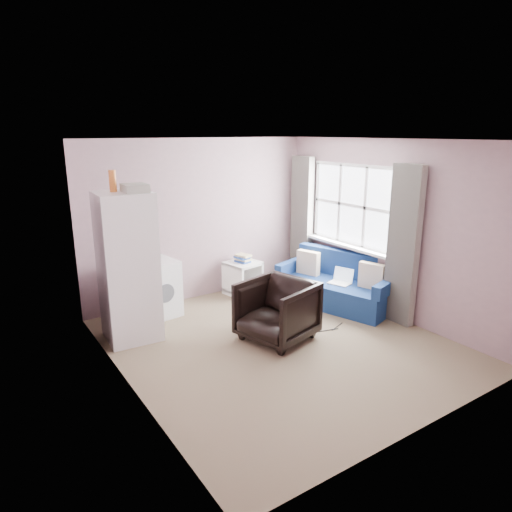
# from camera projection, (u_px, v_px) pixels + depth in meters

# --- Properties ---
(room) EXTENTS (3.84, 4.24, 2.54)m
(room) POSITION_uv_depth(u_px,v_px,m) (281.00, 247.00, 5.46)
(room) COLOR #7B6A51
(room) RESTS_ON ground
(armchair) EXTENTS (0.97, 1.00, 0.85)m
(armchair) POSITION_uv_depth(u_px,v_px,m) (277.00, 308.00, 5.79)
(armchair) COLOR black
(armchair) RESTS_ON ground
(fridge) EXTENTS (0.70, 0.69, 2.15)m
(fridge) POSITION_uv_depth(u_px,v_px,m) (128.00, 266.00, 5.70)
(fridge) COLOR white
(fridge) RESTS_ON ground
(washing_machine) EXTENTS (0.66, 0.66, 0.82)m
(washing_machine) POSITION_uv_depth(u_px,v_px,m) (155.00, 287.00, 6.55)
(washing_machine) COLOR white
(washing_machine) RESTS_ON ground
(side_table) EXTENTS (0.58, 0.58, 0.67)m
(side_table) POSITION_uv_depth(u_px,v_px,m) (243.00, 275.00, 7.46)
(side_table) COLOR white
(side_table) RESTS_ON ground
(sofa) EXTENTS (1.29, 1.93, 0.79)m
(sofa) POSITION_uv_depth(u_px,v_px,m) (338.00, 286.00, 7.03)
(sofa) COLOR navy
(sofa) RESTS_ON ground
(window_dressing) EXTENTS (0.17, 2.62, 2.18)m
(window_dressing) POSITION_uv_depth(u_px,v_px,m) (346.00, 231.00, 7.00)
(window_dressing) COLOR white
(window_dressing) RESTS_ON ground
(floor_cables) EXTENTS (0.48, 0.12, 0.01)m
(floor_cables) POSITION_uv_depth(u_px,v_px,m) (333.00, 328.00, 6.19)
(floor_cables) COLOR black
(floor_cables) RESTS_ON ground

